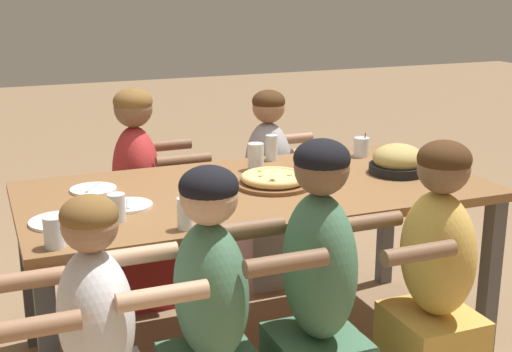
% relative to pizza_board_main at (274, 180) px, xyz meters
% --- Properties ---
extents(ground_plane, '(18.00, 18.00, 0.00)m').
position_rel_pizza_board_main_xyz_m(ground_plane, '(-0.08, 0.01, -0.82)').
color(ground_plane, '#896B4C').
rests_on(ground_plane, ground).
extents(dining_table, '(2.05, 0.99, 0.80)m').
position_rel_pizza_board_main_xyz_m(dining_table, '(-0.08, 0.01, -0.11)').
color(dining_table, brown).
rests_on(dining_table, ground).
extents(pizza_board_main, '(0.35, 0.35, 0.05)m').
position_rel_pizza_board_main_xyz_m(pizza_board_main, '(0.00, 0.00, 0.00)').
color(pizza_board_main, brown).
rests_on(pizza_board_main, dining_table).
extents(skillet_bowl, '(0.40, 0.27, 0.14)m').
position_rel_pizza_board_main_xyz_m(skillet_bowl, '(0.63, -0.03, 0.03)').
color(skillet_bowl, black).
rests_on(skillet_bowl, dining_table).
extents(empty_plate_a, '(0.23, 0.23, 0.02)m').
position_rel_pizza_board_main_xyz_m(empty_plate_a, '(-0.95, -0.15, -0.02)').
color(empty_plate_a, white).
rests_on(empty_plate_a, dining_table).
extents(empty_plate_b, '(0.20, 0.20, 0.02)m').
position_rel_pizza_board_main_xyz_m(empty_plate_b, '(-0.67, -0.06, -0.02)').
color(empty_plate_b, white).
rests_on(empty_plate_b, dining_table).
extents(empty_plate_c, '(0.20, 0.20, 0.02)m').
position_rel_pizza_board_main_xyz_m(empty_plate_c, '(-0.76, 0.22, -0.02)').
color(empty_plate_c, white).
rests_on(empty_plate_c, dining_table).
extents(cocktail_glass_blue, '(0.08, 0.08, 0.12)m').
position_rel_pizza_board_main_xyz_m(cocktail_glass_blue, '(0.63, 0.32, 0.02)').
color(cocktail_glass_blue, silver).
rests_on(cocktail_glass_blue, dining_table).
extents(drinking_glass_a, '(0.08, 0.08, 0.11)m').
position_rel_pizza_board_main_xyz_m(drinking_glass_a, '(0.23, 0.17, 0.03)').
color(drinking_glass_a, silver).
rests_on(drinking_glass_a, dining_table).
extents(drinking_glass_b, '(0.06, 0.06, 0.12)m').
position_rel_pizza_board_main_xyz_m(drinking_glass_b, '(-0.52, -0.40, 0.03)').
color(drinking_glass_b, silver).
rests_on(drinking_glass_b, dining_table).
extents(drinking_glass_c, '(0.06, 0.06, 0.13)m').
position_rel_pizza_board_main_xyz_m(drinking_glass_c, '(0.17, 0.42, 0.04)').
color(drinking_glass_c, silver).
rests_on(drinking_glass_c, dining_table).
extents(drinking_glass_d, '(0.08, 0.08, 0.13)m').
position_rel_pizza_board_main_xyz_m(drinking_glass_d, '(0.03, 0.28, 0.03)').
color(drinking_glass_d, silver).
rests_on(drinking_glass_d, dining_table).
extents(drinking_glass_e, '(0.07, 0.07, 0.11)m').
position_rel_pizza_board_main_xyz_m(drinking_glass_e, '(-0.99, -0.40, 0.03)').
color(drinking_glass_e, silver).
rests_on(drinking_glass_e, dining_table).
extents(drinking_glass_f, '(0.07, 0.07, 0.11)m').
position_rel_pizza_board_main_xyz_m(drinking_glass_f, '(-0.74, -0.21, 0.03)').
color(drinking_glass_f, silver).
rests_on(drinking_glass_f, dining_table).
extents(diner_near_midright, '(0.51, 0.40, 1.12)m').
position_rel_pizza_board_main_xyz_m(diner_near_midright, '(0.37, -0.70, -0.31)').
color(diner_near_midright, gold).
rests_on(diner_near_midright, ground).
extents(diner_far_midleft, '(0.51, 0.40, 1.16)m').
position_rel_pizza_board_main_xyz_m(diner_far_midleft, '(-0.46, 0.73, -0.29)').
color(diner_far_midleft, '#B22D2D').
rests_on(diner_far_midleft, ground).
extents(diner_far_midright, '(0.51, 0.40, 1.10)m').
position_rel_pizza_board_main_xyz_m(diner_far_midright, '(0.28, 0.73, -0.33)').
color(diner_far_midright, '#99999E').
rests_on(diner_far_midright, ground).
extents(diner_near_center, '(0.51, 0.40, 1.17)m').
position_rel_pizza_board_main_xyz_m(diner_near_center, '(-0.13, -0.70, -0.29)').
color(diner_near_center, '#477556').
rests_on(diner_near_center, ground).
extents(diner_near_midleft, '(0.51, 0.40, 1.11)m').
position_rel_pizza_board_main_xyz_m(diner_near_midleft, '(-0.54, -0.70, -0.31)').
color(diner_near_midleft, '#477556').
rests_on(diner_near_midleft, ground).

